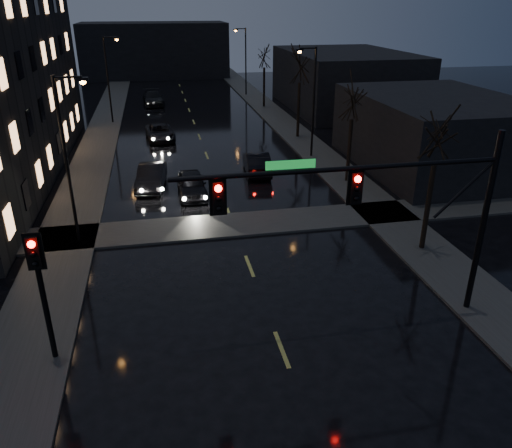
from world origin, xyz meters
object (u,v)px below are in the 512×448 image
oncoming_car_b (151,177)px  oncoming_car_d (153,98)px  oncoming_car_a (192,184)px  lead_car (257,163)px  oncoming_car_c (160,132)px

oncoming_car_b → oncoming_car_d: (0.42, 28.53, 0.04)m
oncoming_car_a → oncoming_car_b: 3.06m
oncoming_car_a → oncoming_car_d: oncoming_car_d is taller
oncoming_car_a → oncoming_car_b: bearing=141.5°
oncoming_car_a → lead_car: 5.89m
oncoming_car_b → oncoming_car_d: 28.53m
oncoming_car_c → oncoming_car_d: 16.39m
oncoming_car_a → oncoming_car_b: (-2.40, 1.89, 0.02)m
oncoming_car_a → lead_car: lead_car is taller
oncoming_car_c → lead_car: size_ratio=1.04×
oncoming_car_a → oncoming_car_d: size_ratio=0.78×
oncoming_car_b → oncoming_car_d: size_ratio=0.84×
oncoming_car_d → lead_car: size_ratio=1.16×
oncoming_car_a → oncoming_car_b: oncoming_car_b is taller
oncoming_car_d → lead_car: bearing=-80.7°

